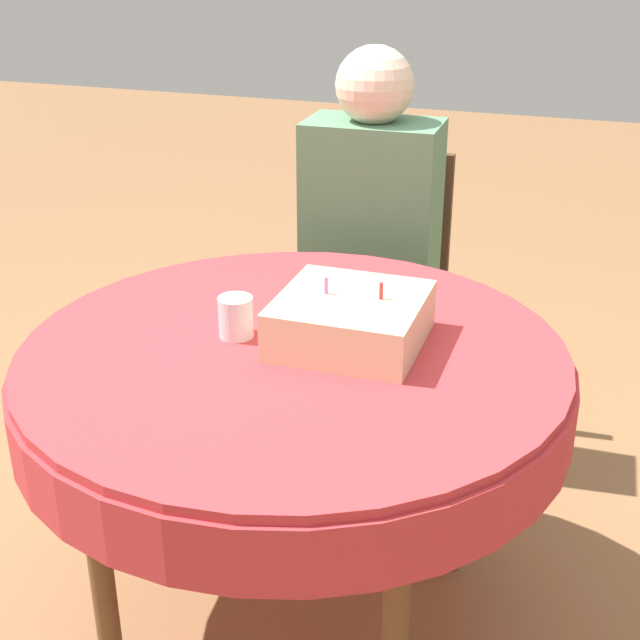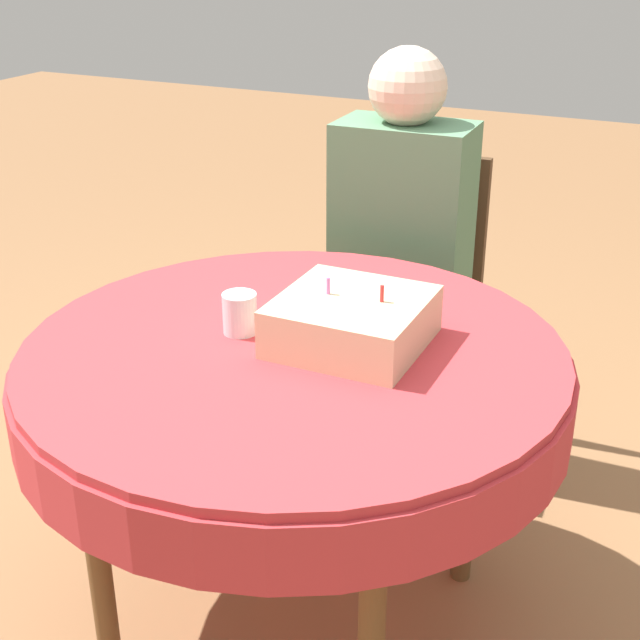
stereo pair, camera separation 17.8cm
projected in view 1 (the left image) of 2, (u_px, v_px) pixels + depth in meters
The scene contains 6 objects.
ground_plane at pixel (297, 619), 2.11m from camera, with size 12.00×12.00×0.00m, color #8C603D.
dining_table at pixel (294, 384), 1.85m from camera, with size 1.14×1.14×0.72m.
chair at pixel (375, 290), 2.69m from camera, with size 0.45×0.45×0.89m.
person at pixel (370, 222), 2.51m from camera, with size 0.38×0.32×1.21m.
birthday_cake at pixel (351, 320), 1.81m from camera, with size 0.29×0.29×0.14m.
drinking_glass at pixel (236, 317), 1.84m from camera, with size 0.07×0.07×0.09m.
Camera 1 is at (0.58, -1.52, 1.53)m, focal length 50.00 mm.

